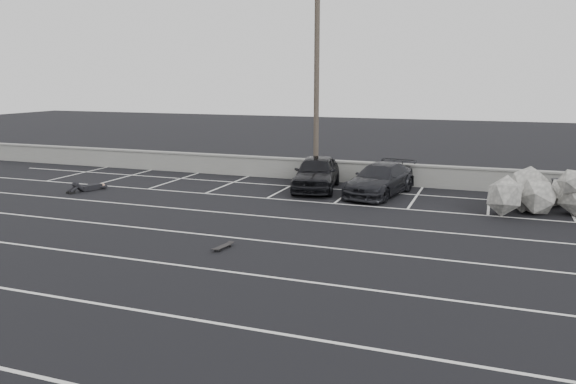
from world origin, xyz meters
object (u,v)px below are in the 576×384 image
at_px(person, 93,185).
at_px(trash_bin, 558,189).
at_px(utility_pole, 317,84).
at_px(skateboard, 223,247).
at_px(car_left, 316,173).
at_px(car_right, 380,180).

bearing_deg(person, trash_bin, 32.17).
distance_m(utility_pole, skateboard, 12.37).
bearing_deg(car_left, utility_pole, 99.18).
distance_m(person, skateboard, 11.62).
bearing_deg(skateboard, person, 157.15).
distance_m(trash_bin, skateboard, 15.29).
bearing_deg(car_right, car_left, -171.98).
xyz_separation_m(car_left, utility_pole, (-0.53, 1.57, 4.00)).
height_order(car_right, trash_bin, car_right).
relative_size(utility_pole, person, 3.64).
xyz_separation_m(car_right, trash_bin, (7.30, 1.74, -0.24)).
bearing_deg(car_left, skateboard, -98.70).
bearing_deg(trash_bin, car_right, -166.63).
bearing_deg(car_left, car_right, -13.03).
xyz_separation_m(utility_pole, trash_bin, (10.83, -0.03, -4.34)).
relative_size(car_right, utility_pole, 0.50).
bearing_deg(person, skateboard, -14.69).
xyz_separation_m(car_left, trash_bin, (10.30, 1.54, -0.34)).
bearing_deg(person, utility_pole, 47.20).
height_order(car_left, person, car_left).
relative_size(utility_pole, trash_bin, 10.79).
bearing_deg(car_right, skateboard, -94.96).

